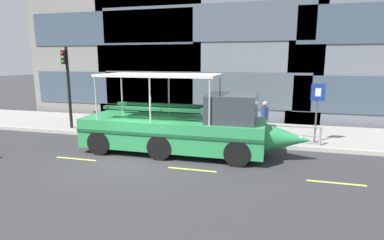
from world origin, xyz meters
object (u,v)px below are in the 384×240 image
parking_sign (317,103)px  leaned_bicycle (99,122)px  traffic_light_pole (67,80)px  duck_tour_boat (186,127)px  pedestrian_near_bow (265,116)px  pedestrian_mid_left (213,114)px

parking_sign → leaned_bicycle: bearing=-179.7°
traffic_light_pole → duck_tour_boat: bearing=-17.4°
leaned_bicycle → pedestrian_near_bow: bearing=2.6°
traffic_light_pole → duck_tour_boat: 7.85m
traffic_light_pole → leaned_bicycle: (1.66, 0.21, -2.28)m
leaned_bicycle → duck_tour_boat: duck_tour_boat is taller
traffic_light_pole → pedestrian_near_bow: 10.56m
pedestrian_mid_left → parking_sign: bearing=-1.9°
parking_sign → pedestrian_mid_left: (-4.77, 0.16, -0.74)m
traffic_light_pole → parking_sign: traffic_light_pole is taller
traffic_light_pole → parking_sign: 12.74m
leaned_bicycle → pedestrian_near_bow: 8.80m
pedestrian_near_bow → leaned_bicycle: bearing=-177.4°
traffic_light_pole → pedestrian_mid_left: size_ratio=2.48×
leaned_bicycle → pedestrian_mid_left: (6.27, 0.22, 0.69)m
parking_sign → leaned_bicycle: parking_sign is taller
leaned_bicycle → pedestrian_near_bow: pedestrian_near_bow is taller
traffic_light_pole → duck_tour_boat: size_ratio=0.46×
duck_tour_boat → pedestrian_mid_left: 2.80m
pedestrian_mid_left → pedestrian_near_bow: bearing=4.2°
traffic_light_pole → pedestrian_near_bow: traffic_light_pole is taller
duck_tour_boat → pedestrian_mid_left: size_ratio=5.37×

